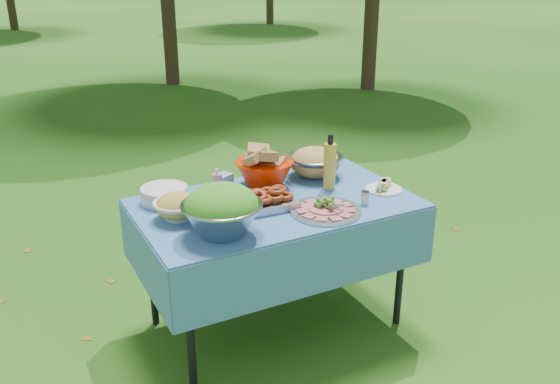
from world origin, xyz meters
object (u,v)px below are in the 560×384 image
Objects in this scene: salad_bowl at (222,210)px; pasta_bowl_steel at (315,162)px; picnic_table at (276,265)px; plate_stack at (164,194)px; oil_bottle at (330,162)px; bread_bowl at (264,167)px; charcuterie_platter at (326,205)px.

salad_bowl is 1.17× the size of pasta_bowl_steel.
pasta_bowl_steel is (0.39, 0.26, 0.47)m from picnic_table.
oil_bottle is (0.88, -0.24, 0.12)m from plate_stack.
bread_bowl reaches higher than pasta_bowl_steel.
picnic_table is at bearing 124.95° from charcuterie_platter.
salad_bowl is 0.93m from pasta_bowl_steel.
pasta_bowl_steel is at bearing 65.25° from charcuterie_platter.
salad_bowl is (-0.40, -0.23, 0.51)m from picnic_table.
oil_bottle is at bearing 6.72° from picnic_table.
plate_stack is at bearing 164.92° from oil_bottle.
pasta_bowl_steel is at bearing 31.46° from salad_bowl.
picnic_table is 0.66m from pasta_bowl_steel.
salad_bowl is at bearing -160.29° from oil_bottle.
salad_bowl is 0.57m from charcuterie_platter.
plate_stack is 0.86m from charcuterie_platter.
oil_bottle reaches higher than plate_stack.
salad_bowl is 1.04× the size of charcuterie_platter.
bread_bowl is (0.58, -0.03, 0.07)m from plate_stack.
salad_bowl reaches higher than charcuterie_platter.
bread_bowl is at bearing 46.51° from salad_bowl.
plate_stack is 0.77× the size of pasta_bowl_steel.
pasta_bowl_steel is 0.88× the size of charcuterie_platter.
charcuterie_platter is at bearing -0.67° from salad_bowl.
plate_stack is at bearing 103.37° from salad_bowl.
charcuterie_platter is at bearing -77.80° from bread_bowl.
picnic_table is at bearing -146.95° from pasta_bowl_steel.
plate_stack is at bearing 177.52° from bread_bowl.
picnic_table is 4.66× the size of oil_bottle.
bread_bowl is at bearing -2.48° from plate_stack.
charcuterie_platter is (0.69, -0.52, 0.00)m from plate_stack.
salad_bowl is 0.67m from bread_bowl.
plate_stack is (-0.52, 0.28, 0.42)m from picnic_table.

